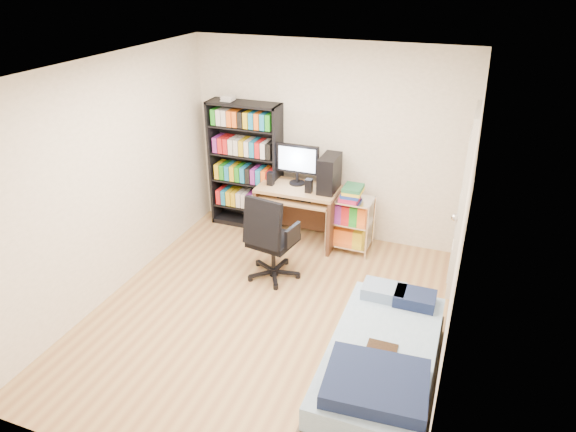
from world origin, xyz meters
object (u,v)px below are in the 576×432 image
at_px(media_shelf, 246,164).
at_px(computer_desk, 307,192).
at_px(office_chair, 271,252).
at_px(bed, 381,363).

height_order(media_shelf, computer_desk, media_shelf).
bearing_deg(media_shelf, computer_desk, -10.05).
xyz_separation_m(computer_desk, office_chair, (-0.09, -0.99, -0.35)).
xyz_separation_m(media_shelf, bed, (2.34, -2.38, -0.65)).
distance_m(media_shelf, computer_desk, 0.95).
height_order(office_chair, bed, office_chair).
relative_size(office_chair, bed, 0.58).
relative_size(media_shelf, bed, 0.99).
relative_size(computer_desk, bed, 0.71).
bearing_deg(computer_desk, office_chair, -95.19).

